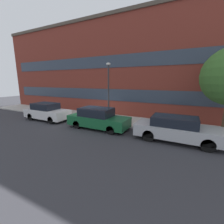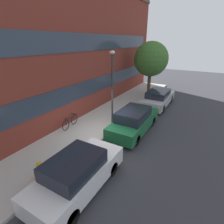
# 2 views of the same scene
# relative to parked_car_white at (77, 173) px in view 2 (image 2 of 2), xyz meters

# --- Properties ---
(ground_plane) EXTENTS (56.00, 56.00, 0.00)m
(ground_plane) POSITION_rel_parked_car_white_xyz_m (3.83, 1.05, -0.72)
(ground_plane) COLOR #333338
(sidewalk_strip) EXTENTS (28.00, 2.99, 0.13)m
(sidewalk_strip) POSITION_rel_parked_car_white_xyz_m (3.83, 2.55, -0.65)
(sidewalk_strip) COLOR #B2AFA8
(sidewalk_strip) RESTS_ON ground_plane
(rowhouse_facade) EXTENTS (28.00, 1.02, 9.23)m
(rowhouse_facade) POSITION_rel_parked_car_white_xyz_m (3.83, 4.48, 3.90)
(rowhouse_facade) COLOR maroon
(rowhouse_facade) RESTS_ON ground_plane
(parked_car_white) EXTENTS (4.00, 1.65, 1.47)m
(parked_car_white) POSITION_rel_parked_car_white_xyz_m (0.00, 0.00, 0.00)
(parked_car_white) COLOR silver
(parked_car_white) RESTS_ON ground_plane
(parked_car_green) EXTENTS (4.37, 1.68, 1.47)m
(parked_car_green) POSITION_rel_parked_car_white_xyz_m (5.20, 0.00, -0.01)
(parked_car_green) COLOR #195B33
(parked_car_green) RESTS_ON ground_plane
(parked_car_silver) EXTENTS (4.58, 1.72, 1.39)m
(parked_car_silver) POSITION_rel_parked_car_white_xyz_m (10.36, 0.00, -0.02)
(parked_car_silver) COLOR #B2B5BA
(parked_car_silver) RESTS_ON ground_plane
(fire_hydrant) EXTENTS (0.56, 0.31, 0.71)m
(fire_hydrant) POSITION_rel_parked_car_white_xyz_m (-0.37, 1.61, -0.23)
(fire_hydrant) COLOR gold
(fire_hydrant) RESTS_ON sidewalk_strip
(bicycle) EXTENTS (1.56, 0.44, 0.76)m
(bicycle) POSITION_rel_parked_car_white_xyz_m (3.51, 3.57, -0.21)
(bicycle) COLOR black
(bicycle) RESTS_ON sidewalk_strip
(street_tree) EXTENTS (3.19, 3.19, 5.04)m
(street_tree) POSITION_rel_parked_car_white_xyz_m (12.83, 1.69, 2.83)
(street_tree) COLOR brown
(street_tree) RESTS_ON sidewalk_strip
(lamp_post) EXTENTS (0.32, 0.32, 4.54)m
(lamp_post) POSITION_rel_parked_car_white_xyz_m (5.24, 1.53, 2.22)
(lamp_post) COLOR #2D2D30
(lamp_post) RESTS_ON sidewalk_strip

